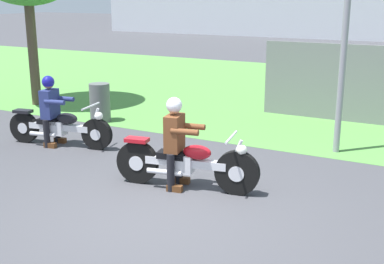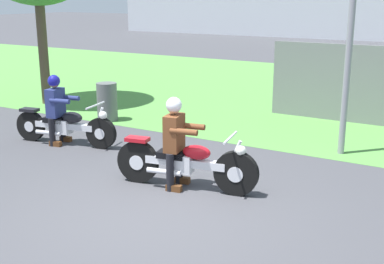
{
  "view_description": "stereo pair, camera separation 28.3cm",
  "coord_description": "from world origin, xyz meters",
  "px_view_note": "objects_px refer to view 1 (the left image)",
  "views": [
    {
      "loc": [
        3.37,
        -5.31,
        2.89
      ],
      "look_at": [
        -0.16,
        1.28,
        0.85
      ],
      "focal_mm": 47.23,
      "sensor_mm": 36.0,
      "label": 1
    },
    {
      "loc": [
        3.62,
        -5.17,
        2.89
      ],
      "look_at": [
        -0.16,
        1.28,
        0.85
      ],
      "focal_mm": 47.23,
      "sensor_mm": 36.0,
      "label": 2
    }
  ],
  "objects_px": {
    "rider_lead": "(176,136)",
    "trash_can": "(100,102)",
    "motorcycle_follow": "(60,127)",
    "motorcycle_lead": "(186,163)",
    "rider_follow": "(51,105)"
  },
  "relations": [
    {
      "from": "motorcycle_follow",
      "to": "motorcycle_lead",
      "type": "bearing_deg",
      "value": -24.41
    },
    {
      "from": "trash_can",
      "to": "motorcycle_lead",
      "type": "bearing_deg",
      "value": -36.0
    },
    {
      "from": "rider_lead",
      "to": "rider_follow",
      "type": "bearing_deg",
      "value": 155.59
    },
    {
      "from": "motorcycle_follow",
      "to": "rider_follow",
      "type": "relative_size",
      "value": 1.6
    },
    {
      "from": "rider_follow",
      "to": "trash_can",
      "type": "relative_size",
      "value": 1.54
    },
    {
      "from": "rider_follow",
      "to": "trash_can",
      "type": "bearing_deg",
      "value": 90.73
    },
    {
      "from": "motorcycle_follow",
      "to": "rider_follow",
      "type": "xyz_separation_m",
      "value": [
        -0.17,
        -0.03,
        0.43
      ]
    },
    {
      "from": "motorcycle_lead",
      "to": "trash_can",
      "type": "relative_size",
      "value": 2.52
    },
    {
      "from": "motorcycle_follow",
      "to": "rider_follow",
      "type": "distance_m",
      "value": 0.46
    },
    {
      "from": "motorcycle_follow",
      "to": "rider_follow",
      "type": "bearing_deg",
      "value": 179.14
    },
    {
      "from": "motorcycle_lead",
      "to": "rider_lead",
      "type": "bearing_deg",
      "value": 179.22
    },
    {
      "from": "rider_lead",
      "to": "trash_can",
      "type": "distance_m",
      "value": 4.65
    },
    {
      "from": "rider_lead",
      "to": "trash_can",
      "type": "xyz_separation_m",
      "value": [
        -3.68,
        2.82,
        -0.38
      ]
    },
    {
      "from": "motorcycle_lead",
      "to": "motorcycle_follow",
      "type": "distance_m",
      "value": 3.38
    },
    {
      "from": "trash_can",
      "to": "rider_follow",
      "type": "bearing_deg",
      "value": -78.83
    }
  ]
}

